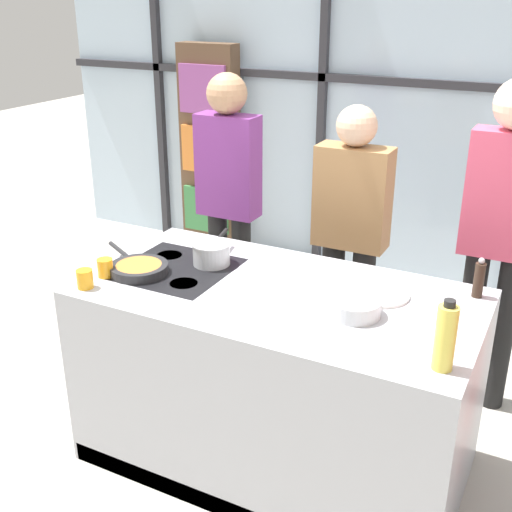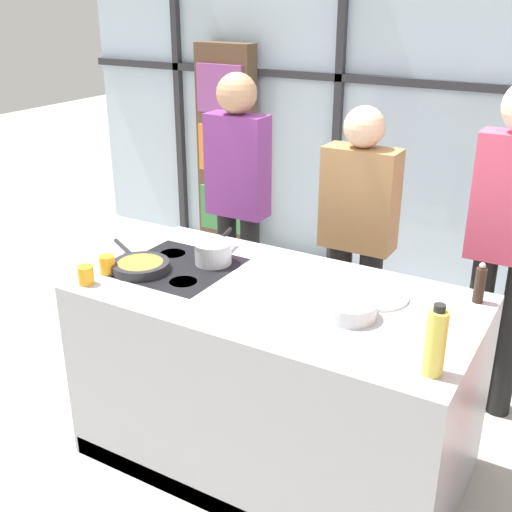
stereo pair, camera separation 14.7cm
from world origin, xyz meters
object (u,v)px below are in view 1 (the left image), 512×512
Objects in this scene: spectator_far_left at (229,191)px; spectator_center_right at (501,226)px; pepper_grinder at (479,279)px; juice_glass_near at (85,279)px; oil_bottle at (445,337)px; frying_pan at (138,268)px; white_plate at (378,294)px; spectator_center_left at (351,227)px; saucepan at (212,253)px; juice_glass_far at (105,268)px; mixing_bowl at (355,306)px.

spectator_far_left is 1.59m from spectator_center_right.
juice_glass_near is (-1.58, -0.71, -0.04)m from pepper_grinder.
oil_bottle is (1.58, -1.27, 0.04)m from spectator_far_left.
spectator_far_left is 3.77× the size of frying_pan.
juice_glass_near is at bearing -113.94° from frying_pan.
white_plate is (-0.39, -0.80, -0.12)m from spectator_center_right.
spectator_center_left is 1.01m from pepper_grinder.
juice_glass_near is at bearing 40.02° from spectator_center_right.
spectator_center_right is 1.27m from oil_bottle.
juice_glass_near is (-1.58, -1.33, -0.09)m from spectator_center_right.
oil_bottle reaches higher than saucepan.
white_plate is (0.83, 0.04, -0.05)m from saucepan.
pepper_grinder is 2.12× the size of juice_glass_far.
spectator_center_right is 3.91× the size of frying_pan.
saucepan is at bearing 34.39° from spectator_center_right.
white_plate is at bearing 14.71° from frying_pan.
mixing_bowl is 2.51× the size of juice_glass_near.
mixing_bowl is 0.81× the size of oil_bottle.
juice_glass_near is (0.01, -1.33, -0.05)m from spectator_far_left.
spectator_center_left reaches higher than juice_glass_near.
saucepan is at bearing -177.56° from white_plate.
spectator_center_left is 0.90× the size of spectator_center_right.
spectator_far_left is 1.08× the size of spectator_center_left.
juice_glass_far reaches higher than mixing_bowl.
pepper_grinder is 1.68m from juice_glass_far.
spectator_center_right is at bearing 67.63° from mixing_bowl.
spectator_center_left is 5.77× the size of white_plate.
spectator_center_left is 1.54m from juice_glass_near.
spectator_center_right is at bearing -180.00° from spectator_center_left.
juice_glass_near reaches higher than white_plate.
frying_pan is at bearing -162.37° from pepper_grinder.
spectator_far_left is 1.33m from juice_glass_near.
white_plate is at bearing 2.44° from saucepan.
white_plate is 3.20× the size of juice_glass_near.
spectator_far_left reaches higher than frying_pan.
pepper_grinder reaches higher than frying_pan.
spectator_center_left is 0.94m from saucepan.
spectator_far_left is at bearing 114.28° from saucepan.
frying_pan reaches higher than white_plate.
mixing_bowl is 0.59m from pepper_grinder.
pepper_grinder is at bearing 44.17° from mixing_bowl.
oil_bottle is at bearing -51.09° from white_plate.
mixing_bowl is 1.17m from juice_glass_far.
juice_glass_near and juice_glass_far have the same top height.
spectator_far_left is at bearing 158.89° from pepper_grinder.
spectator_center_right is 20.61× the size of juice_glass_near.
pepper_grinder is (1.59, -0.61, -0.01)m from spectator_far_left.
spectator_center_left is at bearing 56.54° from juice_glass_far.
spectator_center_left is 0.81m from spectator_center_right.
pepper_grinder is at bearing 158.89° from spectator_far_left.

